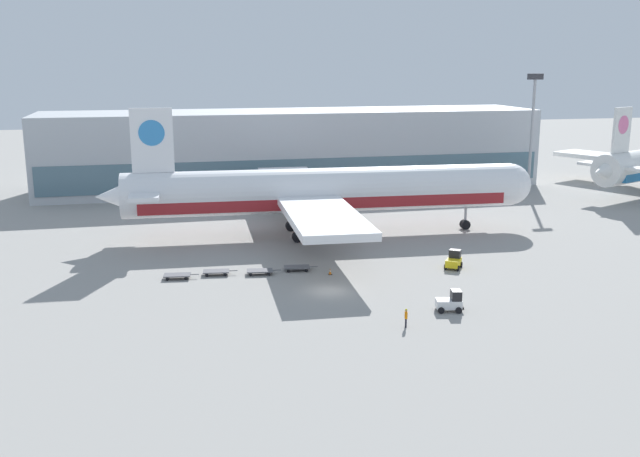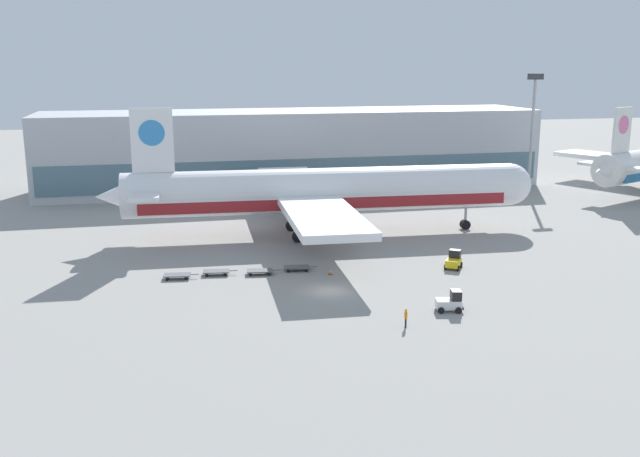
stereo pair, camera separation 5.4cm
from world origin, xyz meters
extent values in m
plane|color=gray|center=(0.00, 0.00, 0.00)|extent=(400.00, 400.00, 0.00)
cube|color=#B2B7BC|center=(8.81, 62.70, 7.00)|extent=(90.00, 18.00, 14.00)
cube|color=slate|center=(8.81, 53.60, 3.85)|extent=(88.20, 0.20, 4.90)
cylinder|color=#9EA0A5|center=(47.32, 45.28, 9.85)|extent=(0.50, 0.50, 19.70)
cube|color=#333338|center=(47.32, 45.28, 20.20)|extent=(2.80, 0.50, 1.00)
cylinder|color=white|center=(5.28, 23.61, 6.10)|extent=(52.24, 8.70, 5.80)
cube|color=maroon|center=(5.28, 23.61, 4.79)|extent=(48.08, 8.35, 1.45)
sphere|color=white|center=(31.24, 22.16, 6.10)|extent=(5.68, 5.68, 5.68)
cone|color=white|center=(-20.68, 25.06, 6.10)|extent=(6.68, 5.86, 5.51)
cube|color=white|center=(-16.53, 24.83, 13.00)|extent=(5.22, 0.73, 8.00)
cylinder|color=#3384CC|center=(-16.53, 24.83, 13.96)|extent=(3.23, 0.73, 3.20)
cube|color=white|center=(-17.57, 24.89, 6.68)|extent=(4.32, 13.18, 0.50)
cube|color=white|center=(2.68, 23.76, 5.38)|extent=(10.67, 48.37, 0.90)
cylinder|color=#9EA0A5|center=(2.12, 13.69, 3.58)|extent=(4.35, 3.03, 2.80)
cylinder|color=#9EA0A5|center=(3.25, 33.82, 3.58)|extent=(4.35, 3.03, 2.80)
cylinder|color=#9EA0A5|center=(25.01, 22.51, 2.65)|extent=(0.36, 0.36, 4.00)
cylinder|color=black|center=(25.01, 22.51, 0.65)|extent=(1.35, 0.97, 1.30)
cylinder|color=#9EA0A5|center=(0.95, 20.65, 2.65)|extent=(0.36, 0.36, 4.00)
cylinder|color=black|center=(0.95, 20.65, 0.65)|extent=(1.35, 0.97, 1.30)
cylinder|color=#9EA0A5|center=(1.30, 27.04, 2.65)|extent=(0.36, 0.36, 4.00)
cylinder|color=black|center=(1.30, 27.04, 0.65)|extent=(1.35, 0.97, 1.30)
cone|color=white|center=(53.79, 33.12, 5.58)|extent=(7.39, 6.99, 5.04)
cube|color=white|center=(57.26, 34.68, 11.89)|extent=(4.50, 2.32, 7.32)
cylinder|color=pink|center=(57.26, 34.68, 12.77)|extent=(2.88, 1.66, 2.93)
cube|color=white|center=(56.39, 34.29, 6.11)|extent=(7.88, 12.19, 0.46)
cylinder|color=#9EA0A5|center=(69.52, 50.31, 3.27)|extent=(4.55, 3.91, 2.56)
cube|color=silver|center=(9.33, -8.22, 0.70)|extent=(2.55, 1.88, 0.80)
cube|color=black|center=(9.97, -8.37, 1.55)|extent=(1.15, 1.41, 0.90)
cube|color=black|center=(10.53, -8.50, 0.42)|extent=(0.44, 1.26, 0.24)
cylinder|color=black|center=(10.28, -7.72, 0.30)|extent=(0.64, 0.37, 0.60)
cylinder|color=black|center=(9.96, -9.08, 0.30)|extent=(0.64, 0.37, 0.60)
cylinder|color=black|center=(8.71, -7.36, 0.30)|extent=(0.64, 0.37, 0.60)
cylinder|color=black|center=(8.39, -8.72, 0.30)|extent=(0.64, 0.37, 0.60)
cube|color=yellow|center=(15.51, 4.76, 0.70)|extent=(2.48, 2.68, 0.80)
cube|color=black|center=(15.88, 5.29, 1.55)|extent=(1.53, 1.45, 0.90)
cube|color=black|center=(16.22, 5.76, 0.42)|extent=(1.12, 0.87, 0.24)
cylinder|color=black|center=(15.41, 5.82, 0.30)|extent=(0.55, 0.63, 0.60)
cylinder|color=black|center=(16.54, 5.01, 0.30)|extent=(0.55, 0.63, 0.60)
cylinder|color=black|center=(14.47, 4.52, 0.30)|extent=(0.55, 0.63, 0.60)
cylinder|color=black|center=(15.60, 3.70, 0.30)|extent=(0.55, 0.63, 0.60)
cube|color=#56565B|center=(-14.68, 7.87, 0.42)|extent=(2.97, 1.84, 0.12)
cube|color=#56565B|center=(-12.84, 7.63, 0.42)|extent=(0.90, 0.19, 0.08)
cylinder|color=black|center=(-13.62, 8.38, 0.18)|extent=(0.38, 0.19, 0.36)
cylinder|color=black|center=(-13.79, 7.11, 0.18)|extent=(0.38, 0.19, 0.36)
cylinder|color=black|center=(-15.57, 8.63, 0.18)|extent=(0.38, 0.19, 0.36)
cylinder|color=black|center=(-15.73, 7.36, 0.18)|extent=(0.38, 0.19, 0.36)
cube|color=#56565B|center=(-10.52, 8.32, 0.42)|extent=(2.97, 1.84, 0.12)
cube|color=#56565B|center=(-8.68, 8.09, 0.42)|extent=(0.90, 0.19, 0.08)
cylinder|color=black|center=(-9.46, 8.83, 0.18)|extent=(0.38, 0.19, 0.36)
cylinder|color=black|center=(-9.62, 7.56, 0.18)|extent=(0.38, 0.19, 0.36)
cylinder|color=black|center=(-11.41, 9.08, 0.18)|extent=(0.38, 0.19, 0.36)
cylinder|color=black|center=(-11.57, 7.81, 0.18)|extent=(0.38, 0.19, 0.36)
cube|color=#56565B|center=(-5.89, 7.45, 0.42)|extent=(2.97, 1.84, 0.12)
cube|color=#56565B|center=(-4.06, 7.22, 0.42)|extent=(0.90, 0.19, 0.08)
cylinder|color=black|center=(-4.84, 7.96, 0.18)|extent=(0.38, 0.19, 0.36)
cylinder|color=black|center=(-5.00, 6.70, 0.18)|extent=(0.38, 0.19, 0.36)
cylinder|color=black|center=(-6.78, 8.21, 0.18)|extent=(0.38, 0.19, 0.36)
cylinder|color=black|center=(-6.95, 6.95, 0.18)|extent=(0.38, 0.19, 0.36)
cube|color=#56565B|center=(-1.68, 7.89, 0.42)|extent=(2.97, 1.84, 0.12)
cube|color=#56565B|center=(0.15, 7.65, 0.42)|extent=(0.90, 0.19, 0.08)
cylinder|color=black|center=(-0.63, 8.40, 0.18)|extent=(0.38, 0.19, 0.36)
cylinder|color=black|center=(-0.79, 7.13, 0.18)|extent=(0.38, 0.19, 0.36)
cylinder|color=black|center=(-2.57, 8.65, 0.18)|extent=(0.38, 0.19, 0.36)
cylinder|color=black|center=(-2.74, 7.38, 0.18)|extent=(0.38, 0.19, 0.36)
cylinder|color=black|center=(4.08, -11.17, 0.40)|extent=(0.14, 0.14, 0.81)
cylinder|color=black|center=(4.03, -11.36, 0.40)|extent=(0.14, 0.14, 0.81)
cube|color=orange|center=(4.05, -11.26, 1.11)|extent=(0.30, 0.40, 0.61)
cylinder|color=orange|center=(4.11, -11.03, 1.14)|extent=(0.09, 0.09, 0.55)
cylinder|color=orange|center=(3.99, -11.50, 1.14)|extent=(0.09, 0.09, 0.55)
sphere|color=tan|center=(4.05, -11.26, 1.52)|extent=(0.22, 0.22, 0.22)
sphere|color=yellow|center=(4.05, -11.26, 1.58)|extent=(0.21, 0.21, 0.21)
cube|color=black|center=(1.53, 5.64, 0.02)|extent=(0.40, 0.40, 0.04)
cone|color=orange|center=(1.53, 5.64, 0.36)|extent=(0.32, 0.32, 0.64)
cylinder|color=white|center=(1.53, 5.64, 0.39)|extent=(0.19, 0.19, 0.09)
camera|label=1|loc=(-16.62, -66.24, 22.27)|focal=40.00mm
camera|label=2|loc=(-16.56, -66.25, 22.27)|focal=40.00mm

